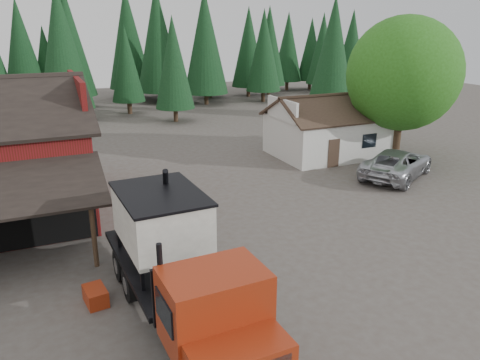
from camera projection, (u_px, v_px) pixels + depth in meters
name	position (u px, v px, depth m)	size (l,w,h in m)	color
ground	(241.00, 262.00, 19.75)	(120.00, 120.00, 0.00)	#4C433B
farmhouse	(328.00, 133.00, 35.46)	(8.60, 6.42, 4.65)	silver
deciduous_tree	(403.00, 78.00, 33.02)	(8.00, 8.00, 10.20)	#382619
conifer_backdrop	(99.00, 107.00, 56.18)	(76.00, 16.00, 16.00)	black
near_pine_b	(173.00, 63.00, 46.20)	(3.96, 3.96, 10.40)	#382619
near_pine_c	(333.00, 51.00, 48.52)	(4.84, 4.84, 12.40)	#382619
near_pine_d	(62.00, 47.00, 45.36)	(5.28, 5.28, 13.40)	#382619
feed_truck	(179.00, 263.00, 15.14)	(3.38, 10.51, 4.70)	black
silver_car	(397.00, 163.00, 30.41)	(3.06, 6.64, 1.85)	#B5B7BD
equip_box	(96.00, 296.00, 16.74)	(0.70, 1.10, 0.60)	#992B10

